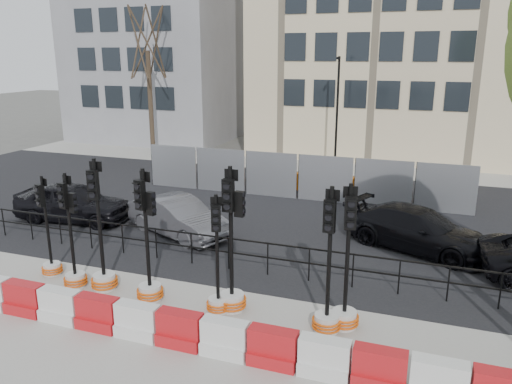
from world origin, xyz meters
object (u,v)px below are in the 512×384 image
at_px(traffic_signal_h, 327,303).
at_px(car_a, 73,202).
at_px(traffic_signal_d, 149,271).
at_px(traffic_signal_a, 50,255).
at_px(car_c, 418,229).

distance_m(traffic_signal_h, car_a, 11.52).
bearing_deg(traffic_signal_d, car_a, 157.45).
relative_size(traffic_signal_a, traffic_signal_d, 0.84).
xyz_separation_m(traffic_signal_d, car_a, (-6.02, 4.58, -0.09)).
height_order(traffic_signal_a, car_a, traffic_signal_a).
bearing_deg(traffic_signal_d, car_c, 57.87).
distance_m(car_a, car_c, 12.39).
relative_size(traffic_signal_a, car_c, 0.57).
distance_m(traffic_signal_a, traffic_signal_d, 3.49).
height_order(car_a, car_c, car_a).
xyz_separation_m(traffic_signal_h, car_a, (-10.59, 4.55, 0.03)).
bearing_deg(traffic_signal_h, traffic_signal_d, -175.69).
xyz_separation_m(traffic_signal_a, car_c, (9.76, 5.51, 0.08)).
bearing_deg(car_c, traffic_signal_h, -173.79).
distance_m(traffic_signal_d, traffic_signal_h, 4.56).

